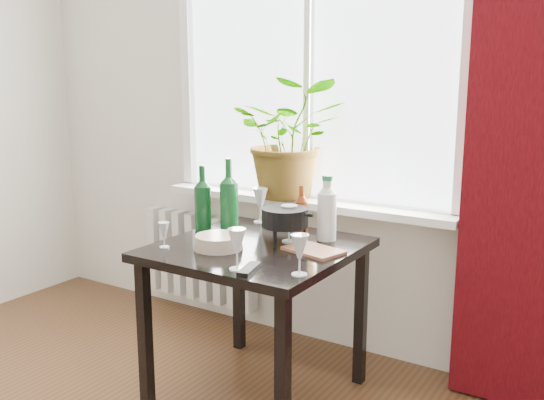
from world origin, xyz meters
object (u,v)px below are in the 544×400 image
Objects in this scene: table at (257,264)px; wineglass_back_center at (289,223)px; wine_bottle_right at (229,196)px; fondue_pot at (285,226)px; plate_stack at (218,242)px; wineglass_front_right at (237,249)px; cleaning_bottle at (327,207)px; wine_bottle_left at (203,199)px; wineglass_front_left at (164,235)px; potted_plant at (291,138)px; cutting_board at (313,250)px; bottle_amber at (301,211)px; wineglass_back_left at (260,205)px; radiator at (200,257)px; tv_remote at (249,269)px; wineglass_far_right at (300,255)px.

wineglass_back_center is (0.10, 0.13, 0.18)m from table.
wine_bottle_right is 1.55× the size of fondue_pot.
wineglass_front_right is at bearing -38.95° from plate_stack.
cleaning_bottle is (0.45, 0.16, -0.03)m from wine_bottle_right.
wineglass_front_left is (0.01, -0.29, -0.11)m from wine_bottle_left.
potted_plant is at bearing 106.15° from table.
table is 0.41m from wineglass_front_right.
potted_plant is at bearing 140.88° from fondue_pot.
wineglass_back_center is 0.21m from cutting_board.
cleaning_bottle is at bearing 0.17° from bottle_amber.
wineglass_back_left is at bearing 71.51° from wine_bottle_left.
radiator is 4.24× the size of wineglass_back_left.
wineglass_front_right is at bearing -44.54° from radiator.
wine_bottle_right reaches higher than tv_remote.
wineglass_front_right is 0.96× the size of wineglass_back_center.
wine_bottle_right reaches higher than wine_bottle_left.
wineglass_back_left is 0.85× the size of plate_stack.
wine_bottle_right reaches higher than cleaning_bottle.
potted_plant reaches higher than plate_stack.
wine_bottle_left is at bearing -178.97° from cutting_board.
bottle_amber is (0.31, 0.16, -0.07)m from wine_bottle_right.
table is 0.42m from cleaning_bottle.
bottle_amber is (0.26, -0.33, -0.30)m from potted_plant.
wine_bottle_left is at bearing -153.27° from bottle_amber.
wineglass_far_right reaches higher than wineglass_front_left.
wineglass_back_left is at bearing 165.04° from cleaning_bottle.
cleaning_bottle is at bearing -19.35° from radiator.
bottle_amber is at bearing 118.96° from wineglass_far_right.
cutting_board is at bearing 109.01° from wineglass_far_right.
wine_bottle_left reaches higher than cleaning_bottle.
wineglass_front_right is 0.92× the size of wineglass_back_left.
wineglass_back_center is (-0.28, 0.39, 0.01)m from wineglass_far_right.
wine_bottle_right is at bearing -173.13° from wineglass_back_center.
cleaning_bottle is at bearing 20.97° from wine_bottle_left.
radiator is at bearing 139.38° from wine_bottle_right.
potted_plant is 0.63m from wineglass_back_center.
wine_bottle_left is 2.87× the size of wineglass_front_left.
tv_remote reaches higher than cutting_board.
potted_plant reaches higher than wineglass_front_right.
wineglass_far_right reaches higher than radiator.
potted_plant is 0.93m from wineglass_front_left.
wine_bottle_right is 0.33m from wineglass_back_center.
bottle_amber reaches higher than wineglass_front_right.
bottle_amber is at bearing -20.97° from wineglass_back_left.
table is 5.30× the size of tv_remote.
wineglass_back_center is 0.57m from wineglass_front_left.
table is at bearing -21.92° from wine_bottle_right.
wine_bottle_left is at bearing -108.49° from wineglass_back_left.
wineglass_back_center is (0.32, 0.04, -0.10)m from wine_bottle_right.
cleaning_bottle is 0.76m from wineglass_front_left.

